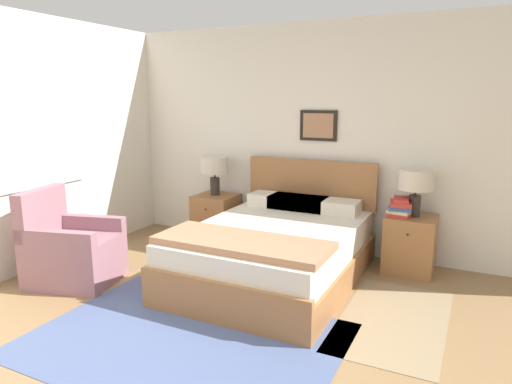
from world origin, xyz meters
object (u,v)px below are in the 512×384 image
(bed, at_px, (276,249))
(nightstand_near_window, at_px, (216,218))
(nightstand_by_door, at_px, (410,244))
(table_lamp_near_window, at_px, (215,167))
(armchair, at_px, (71,251))
(table_lamp_by_door, at_px, (416,183))

(bed, xyz_separation_m, nightstand_near_window, (-1.16, 0.79, -0.01))
(nightstand_by_door, distance_m, table_lamp_near_window, 2.42)
(bed, distance_m, nightstand_by_door, 1.40)
(bed, relative_size, nightstand_near_window, 3.57)
(armchair, bearing_deg, table_lamp_near_window, 146.98)
(bed, relative_size, table_lamp_by_door, 4.41)
(armchair, height_order, nightstand_by_door, armchair)
(armchair, distance_m, nightstand_near_window, 1.84)
(bed, distance_m, table_lamp_near_window, 1.55)
(bed, bearing_deg, armchair, -151.49)
(table_lamp_by_door, bearing_deg, nightstand_by_door, -145.46)
(nightstand_by_door, distance_m, table_lamp_by_door, 0.64)
(bed, distance_m, armchair, 1.99)
(table_lamp_near_window, bearing_deg, table_lamp_by_door, 0.00)
(bed, bearing_deg, nightstand_near_window, 145.78)
(bed, height_order, table_lamp_near_window, bed)
(nightstand_by_door, bearing_deg, nightstand_near_window, 180.00)
(bed, height_order, nightstand_by_door, bed)
(nightstand_near_window, relative_size, nightstand_by_door, 1.00)
(armchair, distance_m, table_lamp_near_window, 1.94)
(armchair, xyz_separation_m, table_lamp_near_window, (0.57, 1.75, 0.63))
(armchair, bearing_deg, bed, 103.67)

